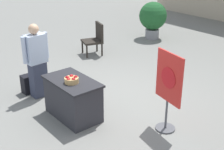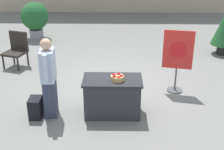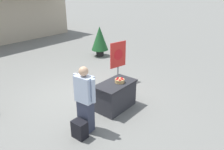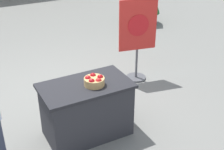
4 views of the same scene
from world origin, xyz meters
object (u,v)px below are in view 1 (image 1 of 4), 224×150
poster_board (168,88)px  patio_chair (95,38)px  backpack (30,84)px  person_visitor (37,61)px  potted_plant_near_left (153,17)px  display_table (73,98)px  apple_basket (72,80)px

poster_board → patio_chair: 4.43m
backpack → patio_chair: bearing=113.2°
person_visitor → backpack: 0.69m
potted_plant_near_left → poster_board: bearing=-43.8°
backpack → person_visitor: bearing=16.6°
person_visitor → potted_plant_near_left: size_ratio=1.27×
backpack → potted_plant_near_left: potted_plant_near_left is taller
display_table → poster_board: size_ratio=0.80×
backpack → patio_chair: 2.97m
poster_board → potted_plant_near_left: size_ratio=1.15×
patio_chair → potted_plant_near_left: 2.60m
display_table → person_visitor: 1.32m
poster_board → apple_basket: bearing=-39.4°
display_table → poster_board: 1.84m
backpack → apple_basket: bearing=3.9°
person_visitor → poster_board: 2.92m
poster_board → patio_chair: size_ratio=1.53×
apple_basket → patio_chair: bearing=137.0°
display_table → patio_chair: bearing=136.7°
potted_plant_near_left → display_table: bearing=-61.3°
apple_basket → poster_board: (1.36, 1.11, -0.00)m
apple_basket → poster_board: bearing=39.3°
apple_basket → poster_board: size_ratio=0.18×
display_table → apple_basket: size_ratio=4.48×
apple_basket → backpack: bearing=-176.1°
person_visitor → poster_board: person_visitor is taller
apple_basket → person_visitor: bearing=-179.0°
poster_board → patio_chair: poster_board is taller
person_visitor → backpack: bearing=-167.6°
patio_chair → apple_basket: bearing=65.1°
apple_basket → poster_board: 1.75m
person_visitor → potted_plant_near_left: person_visitor is taller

